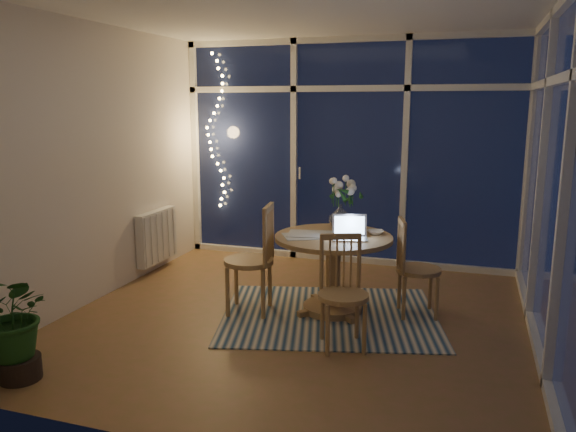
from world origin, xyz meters
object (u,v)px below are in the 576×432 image
object	(u,v)px
chair_front	(343,293)
potted_plant	(16,327)
dining_table	(333,274)
laptop	(350,227)
chair_right	(419,267)
flower_vase	(340,217)
chair_left	(249,258)

from	to	relation	value
chair_front	potted_plant	size ratio (longest dim) A/B	1.16
dining_table	laptop	world-z (taller)	laptop
dining_table	chair_right	size ratio (longest dim) A/B	1.18
chair_right	potted_plant	size ratio (longest dim) A/B	1.17
chair_right	chair_front	bearing A→B (deg)	135.59
flower_vase	laptop	bearing A→B (deg)	-66.57
laptop	potted_plant	xyz separation A→B (m)	(-1.90, -1.82, -0.44)
chair_right	flower_vase	size ratio (longest dim) A/B	4.23
chair_front	potted_plant	distance (m)	2.32
chair_front	laptop	size ratio (longest dim) A/B	2.97
dining_table	chair_front	world-z (taller)	chair_front
dining_table	potted_plant	bearing A→B (deg)	-132.27
chair_right	chair_front	xyz separation A→B (m)	(-0.48, -0.87, -0.00)
laptop	potted_plant	size ratio (longest dim) A/B	0.39
dining_table	chair_right	bearing A→B (deg)	11.82
chair_front	flower_vase	distance (m)	1.13
dining_table	laptop	bearing A→B (deg)	-28.38
laptop	flower_vase	distance (m)	0.45
potted_plant	flower_vase	bearing A→B (deg)	52.40
chair_right	flower_vase	bearing A→B (deg)	62.03
dining_table	chair_front	distance (m)	0.76
chair_right	flower_vase	xyz separation A→B (m)	(-0.75, 0.17, 0.37)
chair_front	chair_left	bearing A→B (deg)	131.34
dining_table	flower_vase	world-z (taller)	flower_vase
laptop	flower_vase	bearing A→B (deg)	99.11
chair_right	chair_front	world-z (taller)	chair_right
chair_left	dining_table	bearing A→B (deg)	99.12
chair_front	chair_right	bearing A→B (deg)	38.14
chair_left	chair_right	xyz separation A→B (m)	(1.45, 0.39, -0.06)
flower_vase	potted_plant	distance (m)	2.85
chair_front	flower_vase	bearing A→B (deg)	81.86
chair_right	flower_vase	distance (m)	0.86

